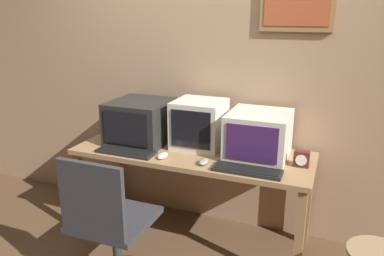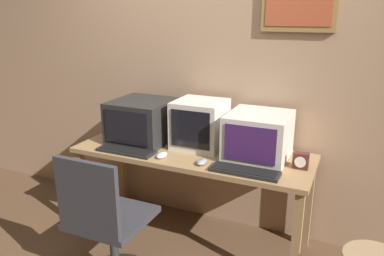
{
  "view_description": "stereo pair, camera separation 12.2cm",
  "coord_description": "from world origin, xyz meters",
  "px_view_note": "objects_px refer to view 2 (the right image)",
  "views": [
    {
      "loc": [
        0.98,
        -1.64,
        1.75
      ],
      "look_at": [
        0.0,
        0.82,
        0.93
      ],
      "focal_mm": 35.0,
      "sensor_mm": 36.0,
      "label": 1
    },
    {
      "loc": [
        1.09,
        -1.59,
        1.75
      ],
      "look_at": [
        0.0,
        0.82,
        0.93
      ],
      "focal_mm": 35.0,
      "sensor_mm": 36.0,
      "label": 2
    }
  ],
  "objects_px": {
    "monitor_center": "(200,124)",
    "mouse_far_corner": "(202,162)",
    "monitor_right": "(258,136)",
    "desk_clock": "(301,161)",
    "monitor_left": "(142,121)",
    "keyboard_side": "(245,171)",
    "mouse_near_keyboard": "(162,155)",
    "keyboard_main": "(126,150)",
    "office_chair": "(107,231)"
  },
  "relations": [
    {
      "from": "mouse_far_corner",
      "to": "office_chair",
      "type": "bearing_deg",
      "value": -130.17
    },
    {
      "from": "keyboard_main",
      "to": "keyboard_side",
      "type": "height_order",
      "value": "same"
    },
    {
      "from": "keyboard_side",
      "to": "mouse_far_corner",
      "type": "xyz_separation_m",
      "value": [
        -0.31,
        0.02,
        0.0
      ]
    },
    {
      "from": "monitor_left",
      "to": "desk_clock",
      "type": "xyz_separation_m",
      "value": [
        1.26,
        -0.06,
        -0.11
      ]
    },
    {
      "from": "office_chair",
      "to": "monitor_center",
      "type": "bearing_deg",
      "value": 71.23
    },
    {
      "from": "monitor_left",
      "to": "desk_clock",
      "type": "height_order",
      "value": "monitor_left"
    },
    {
      "from": "monitor_right",
      "to": "office_chair",
      "type": "relative_size",
      "value": 0.48
    },
    {
      "from": "keyboard_main",
      "to": "mouse_far_corner",
      "type": "distance_m",
      "value": 0.61
    },
    {
      "from": "keyboard_side",
      "to": "office_chair",
      "type": "height_order",
      "value": "office_chair"
    },
    {
      "from": "keyboard_side",
      "to": "keyboard_main",
      "type": "bearing_deg",
      "value": 179.62
    },
    {
      "from": "monitor_center",
      "to": "keyboard_side",
      "type": "distance_m",
      "value": 0.6
    },
    {
      "from": "monitor_center",
      "to": "monitor_right",
      "type": "bearing_deg",
      "value": -3.21
    },
    {
      "from": "monitor_left",
      "to": "keyboard_side",
      "type": "height_order",
      "value": "monitor_left"
    },
    {
      "from": "monitor_right",
      "to": "keyboard_main",
      "type": "distance_m",
      "value": 0.98
    },
    {
      "from": "keyboard_side",
      "to": "monitor_center",
      "type": "bearing_deg",
      "value": 143.75
    },
    {
      "from": "mouse_near_keyboard",
      "to": "desk_clock",
      "type": "height_order",
      "value": "desk_clock"
    },
    {
      "from": "mouse_near_keyboard",
      "to": "desk_clock",
      "type": "distance_m",
      "value": 0.97
    },
    {
      "from": "monitor_left",
      "to": "mouse_far_corner",
      "type": "distance_m",
      "value": 0.7
    },
    {
      "from": "keyboard_side",
      "to": "desk_clock",
      "type": "xyz_separation_m",
      "value": [
        0.32,
        0.22,
        0.04
      ]
    },
    {
      "from": "keyboard_main",
      "to": "mouse_far_corner",
      "type": "bearing_deg",
      "value": 1.25
    },
    {
      "from": "monitor_center",
      "to": "office_chair",
      "type": "bearing_deg",
      "value": -108.77
    },
    {
      "from": "desk_clock",
      "to": "keyboard_side",
      "type": "bearing_deg",
      "value": -144.76
    },
    {
      "from": "monitor_left",
      "to": "monitor_right",
      "type": "distance_m",
      "value": 0.95
    },
    {
      "from": "monitor_center",
      "to": "mouse_far_corner",
      "type": "xyz_separation_m",
      "value": [
        0.15,
        -0.32,
        -0.17
      ]
    },
    {
      "from": "monitor_right",
      "to": "mouse_near_keyboard",
      "type": "xyz_separation_m",
      "value": [
        -0.63,
        -0.29,
        -0.15
      ]
    },
    {
      "from": "mouse_near_keyboard",
      "to": "mouse_far_corner",
      "type": "bearing_deg",
      "value": -0.31
    },
    {
      "from": "mouse_far_corner",
      "to": "desk_clock",
      "type": "distance_m",
      "value": 0.66
    },
    {
      "from": "keyboard_main",
      "to": "desk_clock",
      "type": "bearing_deg",
      "value": 10.02
    },
    {
      "from": "monitor_right",
      "to": "mouse_far_corner",
      "type": "relative_size",
      "value": 4.23
    },
    {
      "from": "keyboard_side",
      "to": "mouse_far_corner",
      "type": "height_order",
      "value": "mouse_far_corner"
    },
    {
      "from": "monitor_center",
      "to": "mouse_far_corner",
      "type": "height_order",
      "value": "monitor_center"
    },
    {
      "from": "monitor_left",
      "to": "monitor_center",
      "type": "distance_m",
      "value": 0.48
    },
    {
      "from": "monitor_right",
      "to": "mouse_near_keyboard",
      "type": "height_order",
      "value": "monitor_right"
    },
    {
      "from": "keyboard_side",
      "to": "office_chair",
      "type": "xyz_separation_m",
      "value": [
        -0.75,
        -0.5,
        -0.35
      ]
    },
    {
      "from": "monitor_center",
      "to": "mouse_near_keyboard",
      "type": "xyz_separation_m",
      "value": [
        -0.16,
        -0.32,
        -0.17
      ]
    },
    {
      "from": "monitor_center",
      "to": "mouse_far_corner",
      "type": "distance_m",
      "value": 0.39
    },
    {
      "from": "monitor_right",
      "to": "keyboard_main",
      "type": "xyz_separation_m",
      "value": [
        -0.92,
        -0.31,
        -0.15
      ]
    },
    {
      "from": "monitor_right",
      "to": "mouse_far_corner",
      "type": "distance_m",
      "value": 0.45
    },
    {
      "from": "keyboard_side",
      "to": "mouse_far_corner",
      "type": "distance_m",
      "value": 0.31
    },
    {
      "from": "monitor_left",
      "to": "mouse_near_keyboard",
      "type": "height_order",
      "value": "monitor_left"
    },
    {
      "from": "mouse_near_keyboard",
      "to": "mouse_far_corner",
      "type": "xyz_separation_m",
      "value": [
        0.31,
        -0.0,
        0.0
      ]
    },
    {
      "from": "keyboard_main",
      "to": "monitor_left",
      "type": "bearing_deg",
      "value": 95.15
    },
    {
      "from": "desk_clock",
      "to": "office_chair",
      "type": "bearing_deg",
      "value": -145.82
    },
    {
      "from": "monitor_right",
      "to": "monitor_left",
      "type": "bearing_deg",
      "value": -178.2
    },
    {
      "from": "monitor_left",
      "to": "desk_clock",
      "type": "distance_m",
      "value": 1.27
    },
    {
      "from": "mouse_near_keyboard",
      "to": "desk_clock",
      "type": "xyz_separation_m",
      "value": [
        0.94,
        0.2,
        0.04
      ]
    },
    {
      "from": "monitor_right",
      "to": "desk_clock",
      "type": "relative_size",
      "value": 4.09
    },
    {
      "from": "mouse_near_keyboard",
      "to": "mouse_far_corner",
      "type": "distance_m",
      "value": 0.31
    },
    {
      "from": "mouse_near_keyboard",
      "to": "monitor_right",
      "type": "bearing_deg",
      "value": 25.16
    },
    {
      "from": "monitor_center",
      "to": "keyboard_main",
      "type": "height_order",
      "value": "monitor_center"
    }
  ]
}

